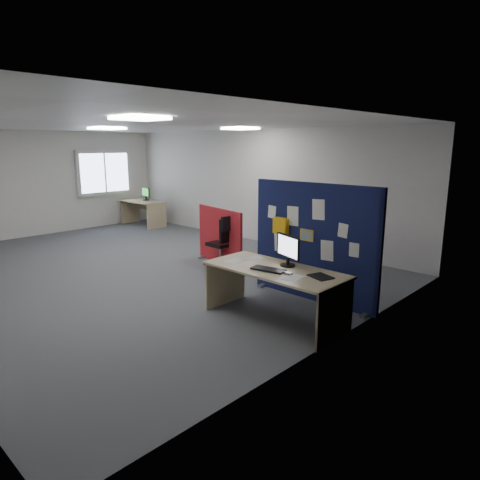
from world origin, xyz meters
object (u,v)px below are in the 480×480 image
Objects in this scene: main_desk at (277,280)px; red_divider at (220,237)px; monitor_main at (288,249)px; monitor_second at (146,193)px; navy_divider at (312,242)px; second_desk at (144,207)px; office_chair at (224,239)px.

red_divider is (-2.59, 1.42, -0.02)m from main_desk.
monitor_main is 1.14× the size of monitor_second.
red_divider reaches higher than monitor_second.
navy_divider is 7.43m from monitor_second.
monitor_main is (0.04, 0.17, 0.40)m from main_desk.
second_desk is (-4.67, 1.38, -0.00)m from red_divider.
navy_divider is at bearing 1.37° from red_divider.
monitor_main reaches higher than red_divider.
navy_divider is 1.04m from main_desk.
red_divider is (-2.63, 1.25, -0.42)m from monitor_main.
navy_divider reaches higher than monitor_second.
monitor_second is at bearing 177.82° from monitor_main.
second_desk is 3.45× the size of monitor_second.
office_chair is (4.95, -1.61, -0.37)m from monitor_second.
navy_divider is at bearing -14.22° from second_desk.
office_chair is (-2.34, 1.30, 0.00)m from main_desk.
second_desk is at bearing -66.06° from monitor_second.
navy_divider reaches higher than second_desk.
monitor_main is at bearing -78.95° from navy_divider.
monitor_second reaches higher than office_chair.
navy_divider reaches higher than main_desk.
monitor_second is (-4.70, 1.49, 0.39)m from red_divider.
second_desk is 0.41m from monitor_second.
monitor_main is 0.47× the size of office_chair.
navy_divider reaches higher than red_divider.
monitor_second is at bearing 165.01° from navy_divider.
monitor_main is 7.83m from monitor_second.
monitor_second is (-0.03, 0.11, 0.39)m from second_desk.
red_divider is 0.27m from office_chair.
office_chair is (-2.23, 0.31, -0.32)m from navy_divider.
monitor_second is at bearing 158.28° from main_desk.
navy_divider is at bearing 96.68° from main_desk.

